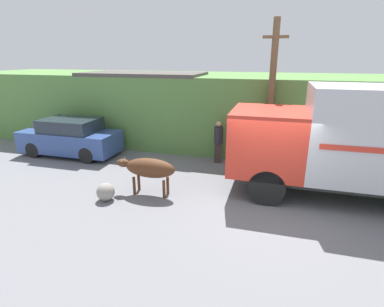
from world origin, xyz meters
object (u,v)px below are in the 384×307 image
at_px(brown_cow, 149,168).
at_px(roadside_rock, 106,192).
at_px(cargo_truck, 368,141).
at_px(pedestrian_on_hill, 218,140).
at_px(parked_suv, 70,138).
at_px(utility_pole, 271,93).

bearing_deg(brown_cow, roadside_rock, -135.68).
distance_m(cargo_truck, pedestrian_on_hill, 5.26).
bearing_deg(roadside_rock, pedestrian_on_hill, 58.73).
relative_size(brown_cow, parked_suv, 0.46).
bearing_deg(roadside_rock, cargo_truck, 15.93).
height_order(brown_cow, utility_pole, utility_pole).
xyz_separation_m(cargo_truck, parked_suv, (-11.05, 1.38, -1.07)).
relative_size(pedestrian_on_hill, utility_pole, 0.31).
relative_size(pedestrian_on_hill, roadside_rock, 3.17).
distance_m(brown_cow, roadside_rock, 1.46).
bearing_deg(parked_suv, cargo_truck, -8.86).
height_order(brown_cow, parked_suv, parked_suv).
distance_m(brown_cow, parked_suv, 5.55).
bearing_deg(pedestrian_on_hill, utility_pole, 173.09).
bearing_deg(pedestrian_on_hill, parked_suv, -7.83).
bearing_deg(utility_pole, roadside_rock, -134.72).
relative_size(parked_suv, utility_pole, 0.78).
height_order(cargo_truck, parked_suv, cargo_truck).
distance_m(pedestrian_on_hill, utility_pole, 2.69).
bearing_deg(utility_pole, parked_suv, -172.67).
bearing_deg(brown_cow, utility_pole, 56.95).
relative_size(cargo_truck, utility_pole, 1.35).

